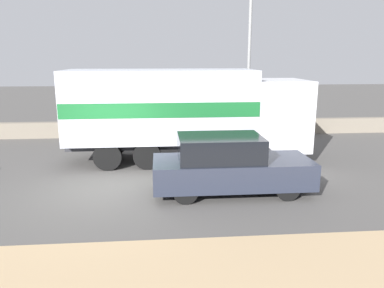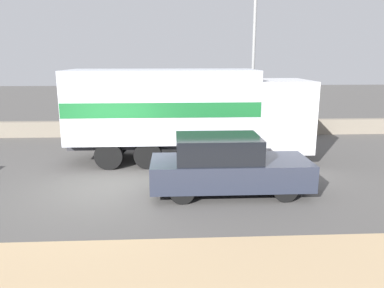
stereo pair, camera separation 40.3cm
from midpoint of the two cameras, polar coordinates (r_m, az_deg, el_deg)
name	(u,v)px [view 2 (the right image)]	position (r m, az deg, el deg)	size (l,w,h in m)	color
ground_plane	(111,187)	(11.32, -11.22, -6.44)	(80.00, 80.00, 0.00)	#514F4C
stone_wall_backdrop	(135,128)	(18.26, -8.10, 2.37)	(60.00, 0.35, 0.74)	gray
street_lamp	(253,56)	(17.13, 10.03, 13.02)	(0.56, 0.28, 6.44)	gray
box_truck	(185,109)	(13.55, -0.21, 5.34)	(8.59, 2.44, 3.31)	silver
car_hatchback	(226,165)	(10.48, 6.37, -3.27)	(4.39, 1.74, 1.63)	#282D3D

